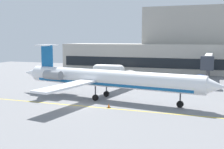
% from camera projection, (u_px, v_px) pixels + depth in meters
% --- Properties ---
extents(ground, '(120.00, 120.00, 0.11)m').
position_uv_depth(ground, '(78.00, 106.00, 39.04)').
color(ground, slate).
extents(terminal_building, '(58.18, 14.06, 17.72)m').
position_uv_depth(terminal_building, '(174.00, 48.00, 80.29)').
color(terminal_building, '#ADA89E').
rests_on(terminal_building, ground).
extents(jet_bridge_west, '(2.40, 18.15, 5.80)m').
position_uv_depth(jet_bridge_west, '(208.00, 61.00, 61.34)').
color(jet_bridge_west, silver).
rests_on(jet_bridge_west, ground).
extents(regional_jet, '(33.12, 24.36, 8.06)m').
position_uv_depth(regional_jet, '(106.00, 79.00, 43.14)').
color(regional_jet, white).
rests_on(regional_jet, ground).
extents(baggage_tug, '(2.87, 3.44, 1.85)m').
position_uv_depth(baggage_tug, '(132.00, 75.00, 66.44)').
color(baggage_tug, silver).
rests_on(baggage_tug, ground).
extents(pushback_tractor, '(3.60, 2.92, 1.93)m').
position_uv_depth(pushback_tractor, '(198.00, 80.00, 57.46)').
color(pushback_tractor, '#19389E').
rests_on(pushback_tractor, ground).
extents(belt_loader, '(3.94, 3.74, 2.29)m').
position_uv_depth(belt_loader, '(66.00, 78.00, 59.69)').
color(belt_loader, '#19389E').
rests_on(belt_loader, ground).
extents(fuel_tank, '(8.24, 2.76, 2.66)m').
position_uv_depth(fuel_tank, '(108.00, 69.00, 71.82)').
color(fuel_tank, white).
rests_on(fuel_tank, ground).
extents(safety_cone_alpha, '(0.47, 0.47, 0.55)m').
position_uv_depth(safety_cone_alpha, '(109.00, 106.00, 38.12)').
color(safety_cone_alpha, orange).
rests_on(safety_cone_alpha, ground).
extents(safety_cone_bravo, '(0.47, 0.47, 0.55)m').
position_uv_depth(safety_cone_bravo, '(59.00, 87.00, 52.50)').
color(safety_cone_bravo, orange).
rests_on(safety_cone_bravo, ground).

